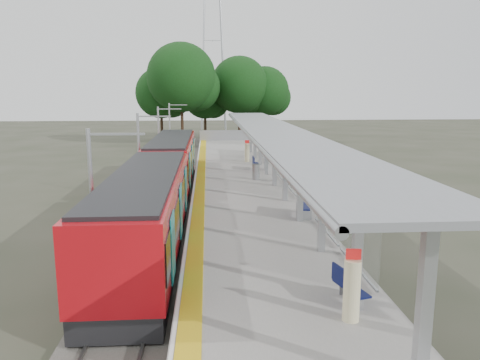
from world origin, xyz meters
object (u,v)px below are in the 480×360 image
info_pillar_near (352,290)px  bench_mid (302,204)px  litter_bin (256,172)px  train (163,179)px  bench_far (255,163)px  info_pillar_far (247,152)px  bench_near (348,285)px

info_pillar_near → bench_mid: bearing=93.3°
bench_mid → litter_bin: bearing=106.9°
train → bench_far: 10.79m
info_pillar_near → info_pillar_far: 27.11m
bench_mid → info_pillar_near: 10.01m
train → info_pillar_near: train is taller
bench_mid → litter_bin: bench_mid is taller
train → litter_bin: size_ratio=27.08×
bench_mid → info_pillar_near: info_pillar_near is taller
litter_bin → train: bearing=-137.6°
bench_near → bench_mid: bench_mid is taller
bench_near → bench_mid: (0.50, 8.98, 0.11)m
info_pillar_near → train: bearing=120.5°
train → bench_near: size_ratio=19.42×
train → info_pillar_near: (6.00, -14.17, -0.23)m
bench_near → info_pillar_near: size_ratio=0.75×
train → info_pillar_far: bearing=66.4°
bench_far → info_pillar_far: info_pillar_far is taller
bench_near → info_pillar_far: size_ratio=0.80×
bench_near → litter_bin: (-0.67, 18.25, 0.02)m
bench_far → bench_mid: bearing=-85.8°
bench_mid → info_pillar_near: size_ratio=0.92×
bench_mid → info_pillar_far: info_pillar_far is taller
bench_far → litter_bin: 3.95m
info_pillar_near → litter_bin: size_ratio=1.86×
train → bench_mid: bearing=-31.8°
bench_near → info_pillar_far: bearing=76.7°
bench_near → bench_far: size_ratio=1.01×
info_pillar_far → litter_bin: bearing=-85.8°
bench_far → litter_bin: bearing=-94.2°
bench_far → litter_bin: (-0.33, -3.93, 0.00)m
info_pillar_near → info_pillar_far: size_ratio=1.06×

